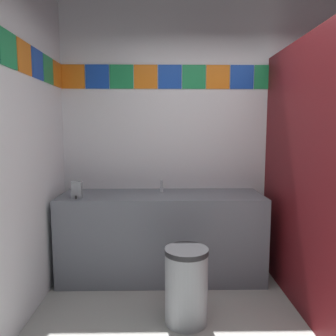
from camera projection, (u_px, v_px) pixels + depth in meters
name	position (u px, v px, depth m)	size (l,w,h in m)	color
wall_back	(239.00, 135.00, 3.53)	(3.80, 0.09, 2.87)	silver
vanity_counter	(162.00, 235.00, 3.29)	(2.00, 0.62, 0.85)	slate
faucet_center	(162.00, 187.00, 3.32)	(0.04, 0.10, 0.14)	silver
soap_dispenser	(77.00, 190.00, 3.03)	(0.09, 0.09, 0.16)	gray
stall_divider	(330.00, 179.00, 2.50)	(0.92, 1.56, 2.24)	maroon
trash_bin	(186.00, 285.00, 2.51)	(0.34, 0.34, 0.59)	#999EA3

